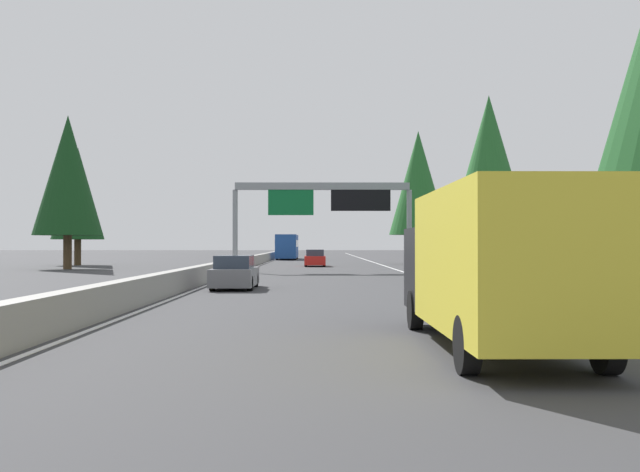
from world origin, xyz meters
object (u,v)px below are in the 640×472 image
at_px(conifer_right_near, 489,166).
at_px(sign_gantry_overhead, 325,201).
at_px(box_truck_far_right, 494,263).
at_px(conifer_right_mid, 488,186).
at_px(conifer_right_far, 418,183).
at_px(bus_near_center, 287,246).
at_px(conifer_left_near, 68,175).
at_px(sedan_distant_a, 235,273).
at_px(conifer_left_mid, 78,194).
at_px(sedan_mid_center, 315,259).

bearing_deg(conifer_right_near, sign_gantry_overhead, 51.46).
distance_m(box_truck_far_right, conifer_right_mid, 49.90).
xyz_separation_m(box_truck_far_right, conifer_right_far, (56.83, -6.60, 6.28)).
xyz_separation_m(bus_near_center, conifer_right_mid, (-29.99, -18.38, 5.20)).
bearing_deg(conifer_left_near, conifer_right_near, -113.63).
bearing_deg(bus_near_center, sedan_distant_a, -179.91).
height_order(conifer_right_far, conifer_left_near, conifer_right_far).
xyz_separation_m(box_truck_far_right, sedan_distant_a, (18.20, 6.93, -0.93)).
bearing_deg(conifer_left_mid, sign_gantry_overhead, -124.55).
relative_size(bus_near_center, conifer_right_near, 1.05).
relative_size(sedan_mid_center, conifer_right_far, 0.34).
xyz_separation_m(sedan_distant_a, conifer_right_mid, (30.09, -18.28, 6.24)).
height_order(conifer_left_near, conifer_left_mid, conifer_left_near).
height_order(sign_gantry_overhead, sedan_distant_a, sign_gantry_overhead).
relative_size(box_truck_far_right, conifer_right_near, 0.78).
bearing_deg(sign_gantry_overhead, conifer_right_far, -25.86).
bearing_deg(conifer_right_far, box_truck_far_right, 173.38).
bearing_deg(conifer_right_far, sign_gantry_overhead, 154.14).
bearing_deg(conifer_left_mid, conifer_right_near, -125.80).
xyz_separation_m(sedan_mid_center, conifer_left_near, (-7.10, 19.22, 6.61)).
distance_m(sedan_distant_a, conifer_left_mid, 39.84).
height_order(box_truck_far_right, bus_near_center, bus_near_center).
distance_m(sign_gantry_overhead, conifer_right_mid, 17.84).
bearing_deg(conifer_left_near, conifer_right_far, -64.33).
relative_size(sign_gantry_overhead, conifer_right_far, 0.98).
relative_size(sedan_distant_a, bus_near_center, 0.38).
relative_size(bus_near_center, conifer_right_mid, 1.01).
xyz_separation_m(sedan_distant_a, conifer_left_mid, (34.87, 18.36, 5.89)).
bearing_deg(conifer_right_far, conifer_left_mid, 96.72).
relative_size(sign_gantry_overhead, conifer_left_near, 1.06).
relative_size(sedan_mid_center, conifer_left_mid, 0.41).
height_order(sedan_mid_center, conifer_right_near, conifer_right_near).
bearing_deg(sedan_distant_a, box_truck_far_right, -159.17).
bearing_deg(box_truck_far_right, sign_gantry_overhead, 4.19).
height_order(bus_near_center, conifer_right_near, conifer_right_near).
bearing_deg(sedan_distant_a, conifer_left_mid, 27.77).
distance_m(conifer_right_near, conifer_left_near, 32.43).
bearing_deg(sedan_mid_center, conifer_right_mid, -96.03).
bearing_deg(sedan_distant_a, conifer_left_near, 32.68).
relative_size(sedan_mid_center, bus_near_center, 0.38).
height_order(conifer_right_near, conifer_left_mid, conifer_right_near).
xyz_separation_m(sedan_distant_a, sedan_mid_center, (31.66, -3.47, 0.00)).
bearing_deg(conifer_right_near, conifer_left_mid, 54.20).
height_order(sedan_mid_center, conifer_right_far, conifer_right_far).
distance_m(conifer_right_far, conifer_left_mid, 32.13).
xyz_separation_m(bus_near_center, conifer_right_near, (-48.53, -14.05, 4.91)).
bearing_deg(sedan_distant_a, conifer_right_near, -50.36).
bearing_deg(bus_near_center, conifer_left_near, 156.22).
xyz_separation_m(sign_gantry_overhead, box_truck_far_right, (-37.55, -2.75, -3.40)).
xyz_separation_m(bus_near_center, conifer_left_mid, (-25.22, 18.26, 4.86)).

